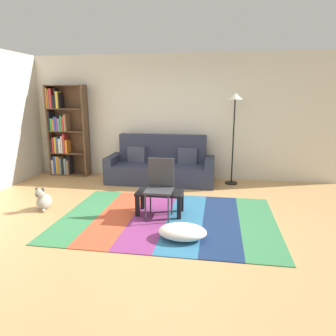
# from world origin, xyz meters

# --- Properties ---
(ground_plane) EXTENTS (14.00, 14.00, 0.00)m
(ground_plane) POSITION_xyz_m (0.00, 0.00, 0.00)
(ground_plane) COLOR tan
(back_wall) EXTENTS (6.80, 0.10, 2.70)m
(back_wall) POSITION_xyz_m (0.00, 2.55, 1.35)
(back_wall) COLOR silver
(back_wall) RESTS_ON ground_plane
(rug) EXTENTS (3.21, 2.28, 0.01)m
(rug) POSITION_xyz_m (0.13, 0.00, 0.01)
(rug) COLOR #387F4C
(rug) RESTS_ON ground_plane
(couch) EXTENTS (2.26, 0.80, 1.00)m
(couch) POSITION_xyz_m (-0.35, 2.02, 0.34)
(couch) COLOR #2D3347
(couch) RESTS_ON ground_plane
(bookshelf) EXTENTS (0.90, 0.28, 2.05)m
(bookshelf) POSITION_xyz_m (-2.68, 2.30, 0.95)
(bookshelf) COLOR brown
(bookshelf) RESTS_ON ground_plane
(coffee_table) EXTENTS (0.72, 0.41, 0.36)m
(coffee_table) POSITION_xyz_m (-0.02, 0.18, 0.30)
(coffee_table) COLOR black
(coffee_table) RESTS_ON rug
(pouf) EXTENTS (0.63, 0.44, 0.19)m
(pouf) POSITION_xyz_m (0.43, -0.65, 0.10)
(pouf) COLOR white
(pouf) RESTS_ON rug
(dog) EXTENTS (0.22, 0.35, 0.40)m
(dog) POSITION_xyz_m (-1.93, 0.05, 0.16)
(dog) COLOR #9E998E
(dog) RESTS_ON ground_plane
(standing_lamp) EXTENTS (0.32, 0.32, 1.89)m
(standing_lamp) POSITION_xyz_m (1.15, 2.13, 1.58)
(standing_lamp) COLOR black
(standing_lamp) RESTS_ON ground_plane
(tv_remote) EXTENTS (0.08, 0.16, 0.02)m
(tv_remote) POSITION_xyz_m (-0.04, 0.18, 0.38)
(tv_remote) COLOR black
(tv_remote) RESTS_ON coffee_table
(folding_chair) EXTENTS (0.40, 0.40, 0.90)m
(folding_chair) POSITION_xyz_m (0.00, 0.09, 0.53)
(folding_chair) COLOR #38383D
(folding_chair) RESTS_ON ground_plane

